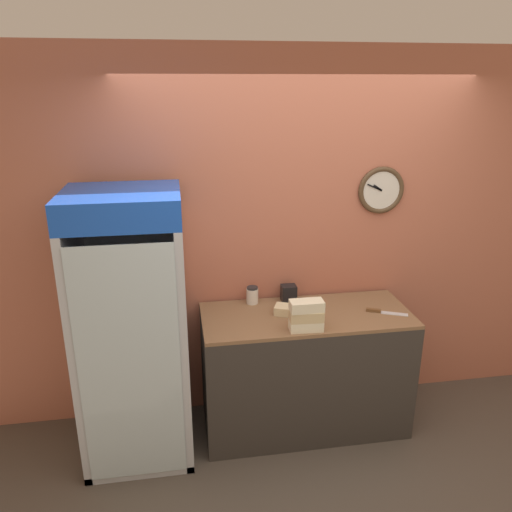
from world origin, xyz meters
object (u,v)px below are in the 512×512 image
(sandwich_stack_top, at_px, (307,306))
(condiment_jar, at_px, (252,295))
(sandwich_stack_middle, at_px, (306,315))
(napkin_dispenser, at_px, (289,293))
(sandwich_flat_left, at_px, (290,310))
(sandwich_stack_bottom, at_px, (306,325))
(beverage_cooler, at_px, (132,313))
(chefs_knife, at_px, (381,312))

(sandwich_stack_top, relative_size, condiment_jar, 1.73)
(sandwich_stack_middle, distance_m, sandwich_stack_top, 0.07)
(condiment_jar, bearing_deg, napkin_dispenser, -0.31)
(sandwich_flat_left, bearing_deg, sandwich_stack_top, -78.77)
(sandwich_stack_top, bearing_deg, sandwich_stack_bottom, 0.00)
(sandwich_stack_bottom, bearing_deg, beverage_cooler, 168.42)
(sandwich_stack_top, bearing_deg, napkin_dispenser, 91.14)
(sandwich_stack_bottom, xyz_separation_m, napkin_dispenser, (-0.01, 0.47, 0.03))
(beverage_cooler, distance_m, sandwich_stack_top, 1.15)
(sandwich_stack_middle, relative_size, napkin_dispenser, 1.86)
(sandwich_stack_top, xyz_separation_m, chefs_knife, (0.59, 0.17, -0.16))
(chefs_knife, bearing_deg, sandwich_stack_top, -164.29)
(sandwich_stack_top, height_order, chefs_knife, sandwich_stack_top)
(beverage_cooler, distance_m, condiment_jar, 0.88)
(napkin_dispenser, bearing_deg, sandwich_flat_left, -99.57)
(beverage_cooler, bearing_deg, sandwich_stack_middle, -11.58)
(sandwich_stack_bottom, distance_m, napkin_dispenser, 0.47)
(beverage_cooler, bearing_deg, sandwich_flat_left, 0.70)
(sandwich_stack_middle, bearing_deg, napkin_dispenser, 91.14)
(beverage_cooler, bearing_deg, chefs_knife, -2.14)
(sandwich_flat_left, xyz_separation_m, chefs_knife, (0.64, -0.08, -0.02))
(sandwich_stack_top, distance_m, condiment_jar, 0.56)
(chefs_knife, distance_m, napkin_dispenser, 0.68)
(sandwich_stack_middle, relative_size, chefs_knife, 0.81)
(chefs_knife, distance_m, condiment_jar, 0.93)
(sandwich_stack_bottom, relative_size, napkin_dispenser, 1.86)
(sandwich_stack_middle, bearing_deg, condiment_jar, 120.66)
(beverage_cooler, xyz_separation_m, sandwich_stack_middle, (1.12, -0.23, 0.01))
(beverage_cooler, height_order, sandwich_stack_bottom, beverage_cooler)
(sandwich_stack_bottom, height_order, condiment_jar, condiment_jar)
(sandwich_stack_middle, xyz_separation_m, sandwich_flat_left, (-0.05, 0.24, -0.07))
(condiment_jar, bearing_deg, beverage_cooler, -163.75)
(sandwich_stack_middle, relative_size, condiment_jar, 1.77)
(sandwich_stack_bottom, xyz_separation_m, sandwich_stack_top, (0.00, 0.00, 0.14))
(sandwich_stack_bottom, bearing_deg, napkin_dispenser, 91.14)
(sandwich_stack_bottom, relative_size, sandwich_stack_middle, 1.00)
(sandwich_stack_bottom, distance_m, chefs_knife, 0.61)
(beverage_cooler, height_order, napkin_dispenser, beverage_cooler)
(sandwich_flat_left, bearing_deg, sandwich_stack_middle, -78.77)
(sandwich_stack_middle, bearing_deg, beverage_cooler, 168.42)
(sandwich_stack_bottom, xyz_separation_m, sandwich_flat_left, (-0.05, 0.24, -0.00))
(sandwich_stack_middle, height_order, chefs_knife, sandwich_stack_middle)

